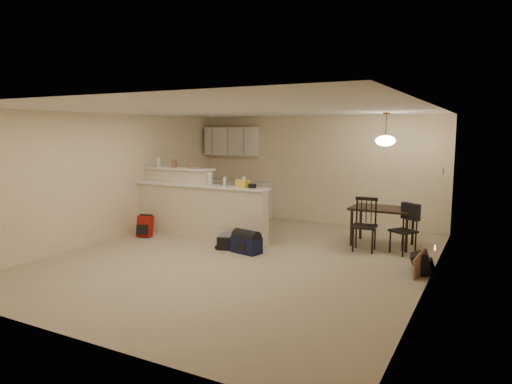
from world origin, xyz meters
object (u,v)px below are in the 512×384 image
Objects in this scene: pendant_lamp at (385,140)px; black_daypack at (421,263)px; suitcase at (238,242)px; red_backpack at (145,226)px; dining_chair_far at (403,230)px; dining_chair_near at (364,225)px; navy_duffel at (246,245)px; dining_table at (383,212)px.

pendant_lamp reaches higher than black_daypack.
suitcase is 1.62× the size of red_backpack.
dining_chair_far is 1.25× the size of suitcase.
dining_chair_near is 4.40m from red_backpack.
pendant_lamp is at bearing 52.20° from navy_duffel.
black_daypack is (0.92, -1.45, -1.83)m from pendant_lamp.
navy_duffel is (-2.47, -1.24, -0.30)m from dining_chair_far.
dining_table is 1.33× the size of dining_chair_far.
dining_table is at bearing 52.20° from navy_duffel.
red_backpack is at bearing -172.65° from dining_chair_near.
black_daypack is at bearing -30.05° from dining_chair_far.
dining_chair_near reaches higher than red_backpack.
dining_chair_far is 5.06m from red_backpack.
red_backpack is (-4.47, -1.57, -1.77)m from pendant_lamp.
red_backpack is at bearing -160.04° from dining_table.
pendant_lamp is at bearing 170.99° from dining_chair_far.
dining_chair_far is 1.67× the size of navy_duffel.
dining_table is 1.35m from pendant_lamp.
pendant_lamp is 3.31m from suitcase.
pendant_lamp is at bearing 23.74° from black_daypack.
dining_chair_near reaches higher than black_daypack.
suitcase is (-2.11, -0.91, -0.36)m from dining_chair_near.
black_daypack is at bearing -11.06° from red_backpack.
black_daypack is (0.46, -1.00, -0.28)m from dining_chair_far.
suitcase is at bearing -9.91° from red_backpack.
navy_duffel is (-1.81, -1.12, -0.34)m from dining_chair_near.
red_backpack is (-4.47, -1.57, -0.42)m from dining_table.
dining_chair_far reaches higher than black_daypack.
suitcase is 0.36m from navy_duffel.
black_daypack is (3.23, 0.02, 0.04)m from suitcase.
dining_table is 1.66× the size of suitcase.
black_daypack is at bearing -44.12° from dining_chair_near.
dining_chair_far is at bearing 15.98° from black_daypack.
red_backpack is (-2.17, -0.09, 0.10)m from suitcase.
dining_chair_near is 2.69× the size of black_daypack.
dining_table reaches higher than red_backpack.
red_backpack is 0.83× the size of navy_duffel.
navy_duffel is (-2.01, -1.69, -1.85)m from pendant_lamp.
navy_duffel reaches higher than suitcase.
suitcase is at bearing 156.36° from navy_duffel.
dining_table is at bearing 170.99° from dining_chair_far.
dining_chair_near is at bearing 42.96° from black_daypack.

